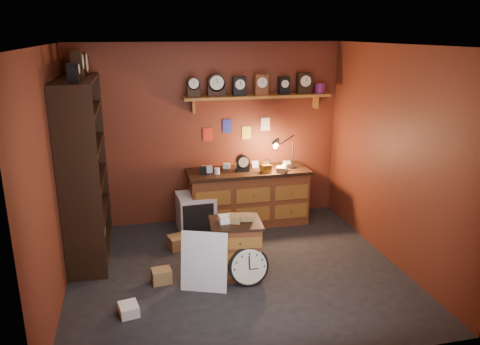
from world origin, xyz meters
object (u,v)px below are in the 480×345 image
object	(u,v)px
shelving_unit	(81,162)
workbench	(248,194)
low_cabinet	(236,246)
big_round_clock	(249,266)

from	to	relation	value
shelving_unit	workbench	world-z (taller)	shelving_unit
shelving_unit	low_cabinet	distance (m)	2.23
shelving_unit	big_round_clock	world-z (taller)	shelving_unit
big_round_clock	low_cabinet	bearing A→B (deg)	109.68
shelving_unit	low_cabinet	size ratio (longest dim) A/B	3.31
shelving_unit	big_round_clock	size ratio (longest dim) A/B	5.44
low_cabinet	big_round_clock	size ratio (longest dim) A/B	1.64
low_cabinet	workbench	bearing A→B (deg)	76.12
shelving_unit	big_round_clock	bearing A→B (deg)	-34.78
shelving_unit	workbench	size ratio (longest dim) A/B	1.41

